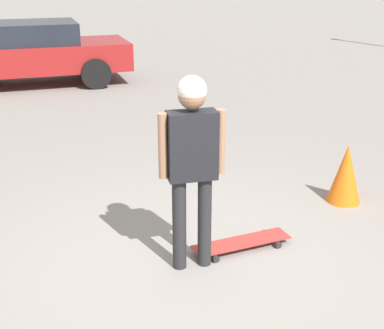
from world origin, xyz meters
TOP-DOWN VIEW (x-y plane):
  - ground_plane at (0.00, 0.00)m, footprint 220.00×220.00m
  - person at (0.00, 0.00)m, footprint 0.36×0.53m
  - skateboard at (-0.39, 0.41)m, footprint 0.75×0.94m
  - car_parked_near at (-6.87, -5.09)m, footprint 3.72×4.74m
  - traffic_cone at (-1.71, 1.45)m, footprint 0.38×0.38m

SIDE VIEW (x-z plane):
  - ground_plane at x=0.00m, z-range 0.00..0.00m
  - skateboard at x=-0.39m, z-range 0.03..0.10m
  - traffic_cone at x=-1.71m, z-range 0.00..0.69m
  - car_parked_near at x=-6.87m, z-range 0.04..1.42m
  - person at x=0.00m, z-range 0.22..1.97m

